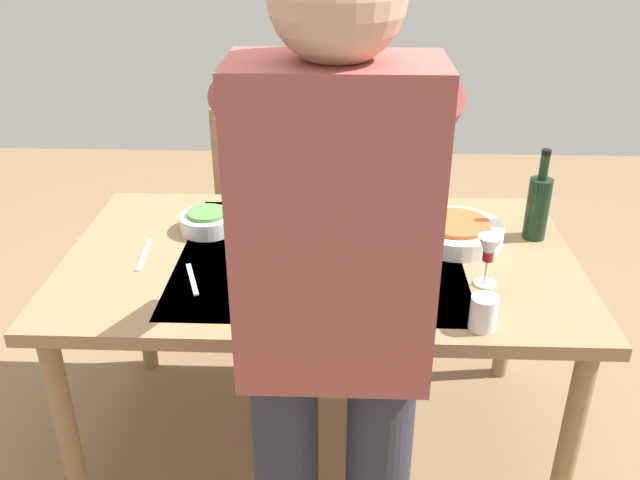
% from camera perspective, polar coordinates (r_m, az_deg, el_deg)
% --- Properties ---
extents(ground_plane, '(6.00, 6.00, 0.00)m').
position_cam_1_polar(ground_plane, '(2.49, -0.00, -16.26)').
color(ground_plane, '#846647').
extents(dining_table, '(1.55, 0.91, 0.73)m').
position_cam_1_polar(dining_table, '(2.10, -0.00, -2.98)').
color(dining_table, '#93704C').
rests_on(dining_table, ground_plane).
extents(chair_near, '(0.40, 0.40, 0.91)m').
position_cam_1_polar(chair_near, '(2.93, -5.29, 3.10)').
color(chair_near, brown).
rests_on(chair_near, ground_plane).
extents(person_server, '(0.42, 0.61, 1.69)m').
position_cam_1_polar(person_server, '(1.33, 1.17, -7.15)').
color(person_server, '#2D2D38').
rests_on(person_server, ground_plane).
extents(wine_bottle, '(0.07, 0.07, 0.30)m').
position_cam_1_polar(wine_bottle, '(2.23, 17.96, 2.77)').
color(wine_bottle, black).
rests_on(wine_bottle, dining_table).
extents(wine_glass_left, '(0.07, 0.07, 0.15)m').
position_cam_1_polar(wine_glass_left, '(1.91, 14.08, -0.97)').
color(wine_glass_left, white).
rests_on(wine_glass_left, dining_table).
extents(wine_glass_right, '(0.07, 0.07, 0.15)m').
position_cam_1_polar(wine_glass_right, '(1.85, -4.20, -1.17)').
color(wine_glass_right, white).
rests_on(wine_glass_right, dining_table).
extents(water_cup_near_left, '(0.07, 0.07, 0.10)m').
position_cam_1_polar(water_cup_near_left, '(2.34, 1.81, 3.69)').
color(water_cup_near_left, silver).
rests_on(water_cup_near_left, dining_table).
extents(water_cup_near_right, '(0.07, 0.07, 0.09)m').
position_cam_1_polar(water_cup_near_right, '(1.75, 13.67, -6.03)').
color(water_cup_near_right, silver).
rests_on(water_cup_near_right, dining_table).
extents(water_cup_far_left, '(0.07, 0.07, 0.09)m').
position_cam_1_polar(water_cup_far_left, '(2.12, 4.28, 0.86)').
color(water_cup_far_left, silver).
rests_on(water_cup_far_left, dining_table).
extents(serving_bowl_pasta, '(0.30, 0.30, 0.07)m').
position_cam_1_polar(serving_bowl_pasta, '(2.17, 11.38, 0.74)').
color(serving_bowl_pasta, silver).
rests_on(serving_bowl_pasta, dining_table).
extents(side_bowl_salad, '(0.18, 0.18, 0.07)m').
position_cam_1_polar(side_bowl_salad, '(2.23, -9.49, 1.60)').
color(side_bowl_salad, silver).
rests_on(side_bowl_salad, dining_table).
extents(side_bowl_bread, '(0.16, 0.16, 0.07)m').
position_cam_1_polar(side_bowl_bread, '(1.89, 5.70, -3.04)').
color(side_bowl_bread, silver).
rests_on(side_bowl_bread, dining_table).
extents(dinner_plate_near, '(0.23, 0.23, 0.01)m').
position_cam_1_polar(dinner_plate_near, '(2.16, -2.94, 0.34)').
color(dinner_plate_near, silver).
rests_on(dinner_plate_near, dining_table).
extents(table_knife, '(0.03, 0.20, 0.00)m').
position_cam_1_polar(table_knife, '(2.13, -14.70, -1.22)').
color(table_knife, silver).
rests_on(table_knife, dining_table).
extents(table_fork, '(0.07, 0.17, 0.00)m').
position_cam_1_polar(table_fork, '(1.96, -10.77, -3.27)').
color(table_fork, silver).
rests_on(table_fork, dining_table).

